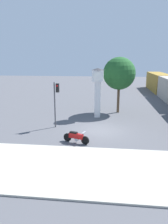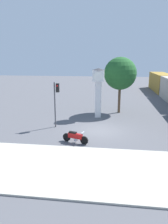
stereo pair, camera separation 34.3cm
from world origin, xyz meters
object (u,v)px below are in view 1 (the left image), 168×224
(motorcycle, at_px, (76,137))
(street_tree, at_px, (119,74))
(traffic_light, at_px, (56,97))
(clock_tower, at_px, (98,85))

(motorcycle, height_order, street_tree, street_tree)
(traffic_light, xyz_separation_m, street_tree, (5.86, 6.46, 1.69))
(motorcycle, distance_m, clock_tower, 8.45)
(clock_tower, xyz_separation_m, street_tree, (2.32, 2.31, 1.08))
(clock_tower, bearing_deg, motorcycle, -98.53)
(street_tree, bearing_deg, motorcycle, -109.07)
(motorcycle, bearing_deg, street_tree, 90.04)
(clock_tower, height_order, traffic_light, clock_tower)
(clock_tower, height_order, street_tree, street_tree)
(clock_tower, distance_m, traffic_light, 5.49)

